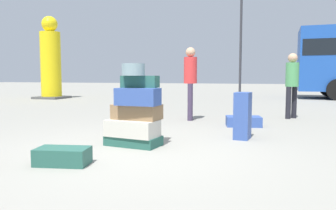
{
  "coord_description": "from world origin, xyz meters",
  "views": [
    {
      "loc": [
        1.6,
        -4.05,
        1.02
      ],
      "look_at": [
        -0.26,
        2.06,
        0.45
      ],
      "focal_mm": 34.91,
      "sensor_mm": 36.0,
      "label": 1
    }
  ],
  "objects": [
    {
      "name": "person_bearded_onlooker",
      "position": [
        -0.1,
        3.28,
        1.0
      ],
      "size": [
        0.3,
        0.33,
        1.67
      ],
      "rotation": [
        0.0,
        0.0,
        -1.35
      ],
      "color": "#3F334C",
      "rests_on": "ground"
    },
    {
      "name": "person_tourist_with_camera",
      "position": [
        2.15,
        4.26,
        0.92
      ],
      "size": [
        0.3,
        0.3,
        1.55
      ],
      "rotation": [
        0.0,
        0.0,
        -2.27
      ],
      "color": "black",
      "rests_on": "ground"
    },
    {
      "name": "suitcase_teal_behind_tower",
      "position": [
        -0.63,
        -0.88,
        0.1
      ],
      "size": [
        0.65,
        0.43,
        0.2
      ],
      "primitive_type": "cube",
      "rotation": [
        0.0,
        0.0,
        0.19
      ],
      "color": "#26594C",
      "rests_on": "ground"
    },
    {
      "name": "suitcase_tower",
      "position": [
        -0.23,
        0.32,
        0.48
      ],
      "size": [
        0.84,
        0.57,
        1.19
      ],
      "color": "#26594C",
      "rests_on": "ground"
    },
    {
      "name": "ground_plane",
      "position": [
        0.0,
        0.0,
        0.0
      ],
      "size": [
        80.0,
        80.0,
        0.0
      ],
      "primitive_type": "plane",
      "color": "gray"
    },
    {
      "name": "lamp_post",
      "position": [
        0.26,
        12.7,
        3.57
      ],
      "size": [
        0.36,
        0.36,
        5.37
      ],
      "color": "#333338",
      "rests_on": "ground"
    },
    {
      "name": "suitcase_navy_foreground_near",
      "position": [
        1.23,
        1.3,
        0.38
      ],
      "size": [
        0.27,
        0.35,
        0.76
      ],
      "primitive_type": "cube",
      "rotation": [
        0.0,
        0.0,
        -0.13
      ],
      "color": "#334F99",
      "rests_on": "ground"
    },
    {
      "name": "suitcase_navy_white_trunk",
      "position": [
        1.15,
        2.68,
        0.1
      ],
      "size": [
        0.76,
        0.55,
        0.2
      ],
      "primitive_type": "cube",
      "rotation": [
        0.0,
        0.0,
        0.2
      ],
      "color": "#334F99",
      "rests_on": "ground"
    },
    {
      "name": "yellow_dummy_statue",
      "position": [
        -7.76,
        8.53,
        1.62
      ],
      "size": [
        1.25,
        1.25,
        3.67
      ],
      "color": "yellow",
      "rests_on": "ground"
    }
  ]
}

